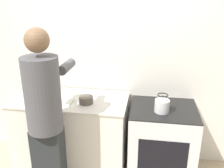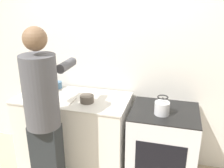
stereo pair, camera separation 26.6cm
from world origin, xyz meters
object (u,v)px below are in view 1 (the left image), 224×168
object	(u,v)px
person	(45,116)
cutting_board	(58,102)
knife	(57,101)
oven	(161,143)
kettle	(162,105)
canister_jar	(40,88)
bowl_prep	(86,100)

from	to	relation	value
person	cutting_board	size ratio (longest dim) A/B	5.76
person	cutting_board	xyz separation A→B (m)	(-0.04, 0.45, -0.06)
knife	cutting_board	bearing A→B (deg)	34.77
oven	person	xyz separation A→B (m)	(-1.14, -0.57, 0.56)
cutting_board	person	bearing A→B (deg)	-84.92
oven	cutting_board	world-z (taller)	cutting_board
person	kettle	size ratio (longest dim) A/B	9.07
knife	canister_jar	bearing A→B (deg)	143.88
cutting_board	knife	bearing A→B (deg)	-142.08
kettle	bowl_prep	bearing A→B (deg)	-179.96
person	knife	bearing A→B (deg)	96.75
knife	canister_jar	world-z (taller)	canister_jar
oven	knife	distance (m)	1.30
person	knife	xyz separation A→B (m)	(-0.05, 0.44, -0.05)
oven	knife	bearing A→B (deg)	-174.03
oven	kettle	size ratio (longest dim) A/B	4.40
canister_jar	cutting_board	bearing A→B (deg)	-30.49
person	canister_jar	xyz separation A→B (m)	(-0.33, 0.62, 0.02)
oven	kettle	distance (m)	0.54
bowl_prep	cutting_board	bearing A→B (deg)	-174.76
oven	knife	size ratio (longest dim) A/B	4.39
person	kettle	xyz separation A→B (m)	(1.11, 0.48, -0.03)
person	canister_jar	world-z (taller)	person
oven	cutting_board	xyz separation A→B (m)	(-1.18, -0.12, 0.50)
cutting_board	kettle	world-z (taller)	kettle
cutting_board	canister_jar	size ratio (longest dim) A/B	1.73
oven	bowl_prep	size ratio (longest dim) A/B	5.61
knife	person	bearing A→B (deg)	-86.40
person	canister_jar	distance (m)	0.70
knife	bowl_prep	xyz separation A→B (m)	(0.33, 0.04, 0.02)
knife	oven	bearing A→B (deg)	2.82
bowl_prep	canister_jar	bearing A→B (deg)	166.84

